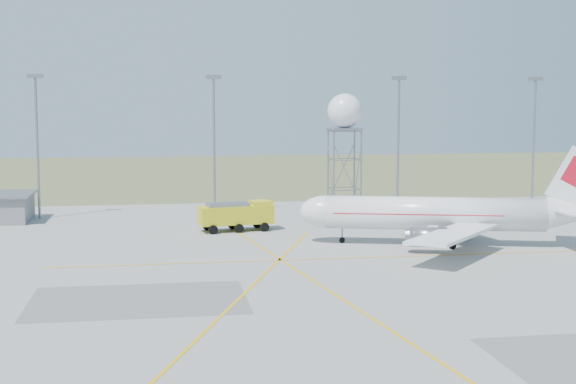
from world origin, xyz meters
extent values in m
plane|color=#9E9D99|center=(0.00, 0.00, 0.00)|extent=(400.00, 400.00, 0.00)
cube|color=#505D33|center=(0.00, 140.00, 0.01)|extent=(400.00, 120.00, 0.03)
cylinder|color=gray|center=(-35.00, 66.00, 10.00)|extent=(0.36, 0.36, 20.00)
cube|color=gray|center=(-35.00, 66.00, 20.20)|extent=(2.20, 0.50, 0.60)
cylinder|color=gray|center=(-10.00, 66.00, 10.00)|extent=(0.36, 0.36, 20.00)
cube|color=gray|center=(-10.00, 66.00, 20.20)|extent=(2.20, 0.50, 0.60)
cylinder|color=gray|center=(18.00, 66.00, 10.00)|extent=(0.36, 0.36, 20.00)
cube|color=gray|center=(18.00, 66.00, 20.20)|extent=(2.20, 0.50, 0.60)
cylinder|color=gray|center=(40.00, 66.00, 10.00)|extent=(0.36, 0.36, 20.00)
cube|color=gray|center=(40.00, 66.00, 20.20)|extent=(2.20, 0.50, 0.60)
cylinder|color=white|center=(13.32, 36.43, 3.67)|extent=(25.22, 10.55, 3.86)
ellipsoid|color=white|center=(1.24, 39.84, 3.67)|extent=(7.00, 5.40, 3.86)
cube|color=black|center=(0.12, 40.16, 4.25)|extent=(1.99, 2.44, 0.94)
cone|color=white|center=(28.20, 32.23, 3.96)|extent=(6.63, 5.29, 3.86)
cube|color=white|center=(28.20, 32.23, 8.02)|extent=(6.03, 1.96, 7.27)
cube|color=red|center=(28.38, 32.17, 8.69)|extent=(3.29, 1.22, 3.73)
cube|color=white|center=(28.57, 35.33, 4.44)|extent=(4.42, 5.95, 0.17)
cube|color=white|center=(26.89, 29.38, 4.44)|extent=(4.42, 5.95, 0.17)
cube|color=white|center=(17.08, 44.40, 2.70)|extent=(7.31, 16.03, 0.35)
cube|color=white|center=(12.36, 27.67, 2.70)|extent=(13.76, 14.62, 0.35)
cylinder|color=slate|center=(13.92, 42.08, 1.84)|extent=(4.51, 3.24, 2.22)
cylinder|color=slate|center=(10.87, 31.30, 1.84)|extent=(4.51, 3.24, 2.22)
cube|color=red|center=(11.47, 36.95, 3.77)|extent=(19.65, 9.01, 0.12)
cylinder|color=black|center=(3.10, 39.32, 0.43)|extent=(0.83, 0.83, 0.87)
cube|color=black|center=(15.18, 35.90, 0.43)|extent=(2.51, 5.84, 0.87)
cylinder|color=gray|center=(15.18, 35.90, 0.87)|extent=(0.29, 0.29, 1.74)
cylinder|color=gray|center=(6.13, 57.67, 6.38)|extent=(0.24, 0.24, 12.77)
cylinder|color=gray|center=(10.06, 57.67, 6.38)|extent=(0.24, 0.24, 12.77)
cylinder|color=gray|center=(10.06, 61.60, 6.38)|extent=(0.24, 0.24, 12.77)
cylinder|color=gray|center=(6.13, 61.60, 6.38)|extent=(0.24, 0.24, 12.77)
cube|color=gray|center=(8.10, 59.64, 12.77)|extent=(4.53, 4.53, 0.25)
sphere|color=white|center=(8.10, 59.64, 15.32)|extent=(4.91, 4.91, 4.91)
cube|color=gold|center=(-8.43, 50.24, 2.11)|extent=(9.89, 4.70, 2.32)
cube|color=gold|center=(-5.09, 50.80, 3.06)|extent=(2.99, 3.34, 1.48)
cube|color=black|center=(-4.37, 50.92, 3.17)|extent=(0.56, 2.72, 1.06)
cube|color=gray|center=(-9.47, 50.06, 3.48)|extent=(5.63, 3.38, 0.42)
camera|label=1|loc=(-18.24, -51.65, 16.32)|focal=50.00mm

